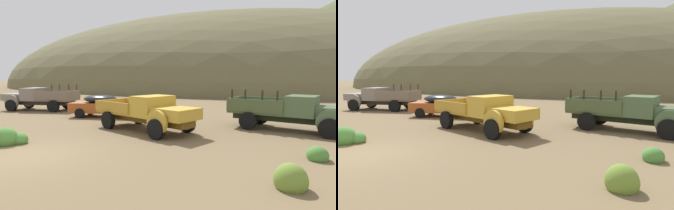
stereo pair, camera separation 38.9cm
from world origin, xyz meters
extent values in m
plane|color=brown|center=(0.00, 0.00, 0.00)|extent=(300.00, 300.00, 0.00)
ellipsoid|color=brown|center=(-13.12, 55.01, 0.00)|extent=(111.76, 58.19, 32.32)
cube|color=#3D322D|center=(-11.00, 9.60, 0.66)|extent=(5.82, 2.73, 0.36)
cube|color=slate|center=(-13.04, 8.95, 1.11)|extent=(2.29, 2.28, 0.55)
cube|color=#B7B2A8|center=(-13.85, 8.69, 1.09)|extent=(0.46, 1.21, 0.44)
cylinder|color=slate|center=(-13.13, 10.04, 0.76)|extent=(1.20, 0.54, 1.20)
cylinder|color=slate|center=(-12.48, 8.00, 0.76)|extent=(1.20, 0.54, 1.20)
cube|color=slate|center=(-11.53, 9.43, 1.36)|extent=(1.91, 2.39, 1.05)
cube|color=black|center=(-12.10, 9.25, 1.57)|extent=(0.59, 1.69, 0.59)
cube|color=#746354|center=(-9.50, 10.08, 0.90)|extent=(3.45, 2.96, 0.12)
cube|color=#746354|center=(-9.83, 11.11, 1.31)|extent=(2.81, 0.99, 0.70)
cube|color=#746354|center=(-9.17, 9.05, 1.31)|extent=(2.81, 0.99, 0.70)
cube|color=#746354|center=(-8.16, 10.51, 1.31)|extent=(0.76, 2.10, 0.70)
cube|color=#3D322D|center=(-8.71, 11.47, 1.91)|extent=(0.10, 0.10, 0.50)
cube|color=#3D322D|center=(-9.41, 11.25, 1.91)|extent=(0.10, 0.10, 0.50)
cube|color=#3D322D|center=(-10.25, 10.98, 1.91)|extent=(0.10, 0.10, 0.50)
cube|color=#3D322D|center=(-10.94, 10.76, 1.91)|extent=(0.10, 0.10, 0.50)
cylinder|color=black|center=(-13.15, 10.10, 0.48)|extent=(1.00, 0.56, 0.96)
cylinder|color=black|center=(-12.46, 7.95, 0.48)|extent=(1.00, 0.56, 0.96)
cylinder|color=black|center=(-9.61, 11.23, 0.48)|extent=(1.00, 0.56, 0.96)
cylinder|color=black|center=(-8.92, 9.08, 0.48)|extent=(1.00, 0.56, 0.96)
cube|color=#A34C1E|center=(-3.67, 8.97, 0.68)|extent=(4.95, 3.15, 0.68)
ellipsoid|color=black|center=(-3.93, 8.88, 1.28)|extent=(2.78, 2.25, 0.57)
ellipsoid|color=#A34C1E|center=(-1.69, 9.63, 0.75)|extent=(1.42, 1.67, 0.61)
cylinder|color=black|center=(-2.03, 8.58, 0.34)|extent=(0.71, 0.40, 0.68)
cylinder|color=black|center=(-2.59, 10.27, 0.34)|extent=(0.71, 0.40, 0.68)
cylinder|color=black|center=(-4.75, 7.67, 0.34)|extent=(0.71, 0.40, 0.68)
cylinder|color=black|center=(-5.31, 9.36, 0.34)|extent=(0.71, 0.40, 0.68)
cube|color=brown|center=(1.54, 6.02, 0.66)|extent=(5.94, 2.68, 0.36)
cube|color=gold|center=(3.63, 5.38, 1.11)|extent=(2.30, 2.24, 0.55)
cube|color=#B7B2A8|center=(4.46, 5.13, 1.09)|extent=(0.43, 1.19, 0.44)
cylinder|color=gold|center=(3.08, 4.45, 0.76)|extent=(1.20, 0.52, 1.20)
cylinder|color=gold|center=(3.70, 6.46, 0.76)|extent=(1.20, 0.52, 1.20)
cube|color=gold|center=(2.08, 5.86, 1.36)|extent=(1.90, 2.35, 1.05)
cube|color=black|center=(2.67, 5.68, 1.57)|extent=(0.55, 1.67, 0.59)
cube|color=#B5882D|center=(0.00, 6.49, 0.90)|extent=(3.48, 2.90, 0.12)
cube|color=#B5882D|center=(-0.31, 5.48, 1.23)|extent=(2.89, 0.97, 0.55)
cube|color=#B5882D|center=(0.31, 7.51, 1.23)|extent=(2.89, 0.97, 0.55)
cube|color=#B5882D|center=(-1.37, 6.91, 1.23)|extent=(0.72, 2.06, 0.55)
cylinder|color=black|center=(3.06, 4.40, 0.48)|extent=(1.00, 0.55, 0.96)
cylinder|color=black|center=(3.71, 6.51, 0.48)|extent=(1.00, 0.55, 0.96)
cylinder|color=black|center=(-0.56, 5.51, 0.48)|extent=(1.00, 0.55, 0.96)
cylinder|color=black|center=(0.08, 7.62, 0.48)|extent=(1.00, 0.55, 0.96)
cube|color=#232B1B|center=(8.41, 9.44, 0.66)|extent=(6.06, 1.86, 0.36)
cylinder|color=#47603D|center=(10.19, 8.14, 0.76)|extent=(1.21, 0.36, 1.20)
cylinder|color=#47603D|center=(10.50, 10.13, 0.76)|extent=(1.21, 0.36, 1.20)
cube|color=#47603D|center=(8.97, 9.35, 1.36)|extent=(1.67, 2.14, 1.05)
cube|color=black|center=(9.59, 9.25, 1.57)|extent=(0.30, 1.64, 0.59)
cube|color=#495735|center=(6.79, 9.69, 0.90)|extent=(3.30, 2.47, 0.12)
cube|color=#495735|center=(6.64, 8.68, 1.31)|extent=(3.01, 0.56, 0.70)
cube|color=#495735|center=(6.95, 10.69, 1.31)|extent=(3.01, 0.56, 0.70)
cube|color=#495735|center=(5.36, 9.91, 1.31)|extent=(0.41, 2.02, 0.70)
cube|color=#232B1B|center=(5.44, 8.87, 1.91)|extent=(0.09, 0.09, 0.50)
cube|color=#232B1B|center=(6.19, 8.75, 1.91)|extent=(0.09, 0.09, 0.50)
cube|color=#232B1B|center=(7.09, 8.61, 1.91)|extent=(0.09, 0.09, 0.50)
cube|color=#232B1B|center=(7.83, 8.50, 1.91)|extent=(0.09, 0.09, 0.50)
cylinder|color=black|center=(10.18, 8.09, 0.48)|extent=(0.99, 0.42, 0.96)
cylinder|color=black|center=(10.51, 10.18, 0.48)|extent=(0.99, 0.42, 0.96)
cylinder|color=black|center=(6.38, 8.68, 0.48)|extent=(0.99, 0.42, 0.96)
cylinder|color=black|center=(6.70, 10.77, 0.48)|extent=(0.99, 0.42, 0.96)
ellipsoid|color=olive|center=(8.98, 1.12, 0.20)|extent=(0.69, 0.62, 0.71)
ellipsoid|color=olive|center=(8.79, 1.21, 0.13)|extent=(0.60, 0.54, 0.47)
ellipsoid|color=olive|center=(8.89, 1.05, 0.24)|extent=(0.84, 0.76, 0.89)
ellipsoid|color=#4C8438|center=(9.60, 4.13, 0.18)|extent=(0.70, 0.63, 0.64)
ellipsoid|color=#4C8438|center=(9.59, 4.31, 0.16)|extent=(0.71, 0.64, 0.57)
ellipsoid|color=#4C8438|center=(9.57, 4.35, 0.15)|extent=(0.55, 0.49, 0.55)
ellipsoid|color=#4C8438|center=(-2.17, 0.72, 0.26)|extent=(1.01, 0.91, 0.96)
ellipsoid|color=#4C8438|center=(-1.91, 1.11, 0.17)|extent=(0.81, 0.73, 0.62)
camera|label=1|loc=(9.16, -6.57, 2.92)|focal=29.79mm
camera|label=2|loc=(9.51, -6.40, 2.92)|focal=29.79mm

